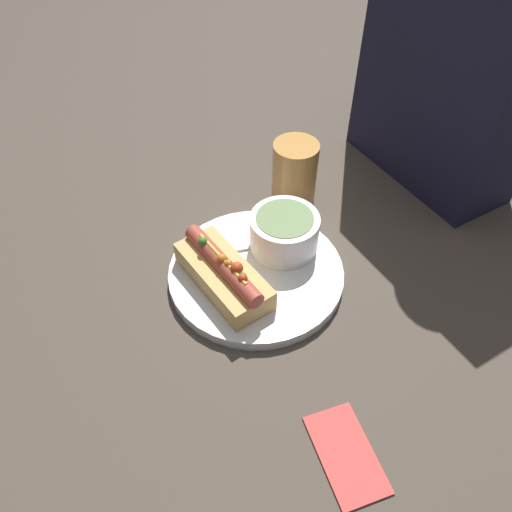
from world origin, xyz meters
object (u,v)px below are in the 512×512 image
at_px(drinking_glass, 295,173).
at_px(seated_diner, 457,55).
at_px(soup_bowl, 284,231).
at_px(hot_dog, 223,272).
at_px(spoon, 268,243).

distance_m(drinking_glass, seated_diner, 0.30).
xyz_separation_m(soup_bowl, drinking_glass, (-0.10, 0.08, 0.01)).
xyz_separation_m(hot_dog, drinking_glass, (-0.12, 0.19, 0.01)).
height_order(soup_bowl, seated_diner, seated_diner).
height_order(spoon, seated_diner, seated_diner).
xyz_separation_m(drinking_glass, seated_diner, (0.05, 0.25, 0.16)).
bearing_deg(soup_bowl, spoon, -121.95).
bearing_deg(hot_dog, seated_diner, 92.97).
bearing_deg(hot_dog, drinking_glass, 115.54).
relative_size(hot_dog, soup_bowl, 1.61).
distance_m(hot_dog, spoon, 0.10).
bearing_deg(soup_bowl, hot_dog, -80.59).
height_order(hot_dog, spoon, hot_dog).
relative_size(spoon, drinking_glass, 1.32).
height_order(soup_bowl, spoon, soup_bowl).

